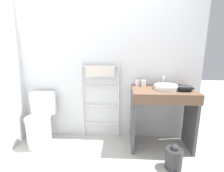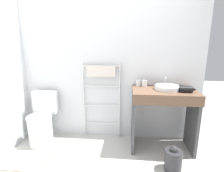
% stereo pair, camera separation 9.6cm
% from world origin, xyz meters
% --- Properties ---
extents(wall_back, '(2.90, 0.12, 2.51)m').
position_xyz_m(wall_back, '(0.00, 1.34, 1.25)').
color(wall_back, silver).
rests_on(wall_back, ground_plane).
extents(toilet, '(0.36, 0.49, 0.78)m').
position_xyz_m(toilet, '(-0.97, 0.98, 0.32)').
color(toilet, white).
rests_on(toilet, ground_plane).
extents(towel_radiator, '(0.60, 0.06, 1.22)m').
position_xyz_m(towel_radiator, '(-0.08, 1.23, 0.88)').
color(towel_radiator, silver).
rests_on(towel_radiator, ground_plane).
extents(vanity_counter, '(0.87, 0.55, 0.89)m').
position_xyz_m(vanity_counter, '(0.83, 0.99, 0.59)').
color(vanity_counter, brown).
rests_on(vanity_counter, ground_plane).
extents(sink_basin, '(0.34, 0.34, 0.06)m').
position_xyz_m(sink_basin, '(0.87, 1.02, 0.92)').
color(sink_basin, white).
rests_on(sink_basin, vanity_counter).
extents(faucet, '(0.02, 0.10, 0.15)m').
position_xyz_m(faucet, '(0.87, 1.20, 0.98)').
color(faucet, silver).
rests_on(faucet, vanity_counter).
extents(cup_near_wall, '(0.07, 0.07, 0.09)m').
position_xyz_m(cup_near_wall, '(0.48, 1.20, 0.93)').
color(cup_near_wall, white).
rests_on(cup_near_wall, vanity_counter).
extents(cup_near_edge, '(0.07, 0.07, 0.09)m').
position_xyz_m(cup_near_edge, '(0.57, 1.17, 0.93)').
color(cup_near_edge, white).
rests_on(cup_near_edge, vanity_counter).
extents(hair_dryer, '(0.21, 0.17, 0.08)m').
position_xyz_m(hair_dryer, '(1.09, 0.91, 0.93)').
color(hair_dryer, black).
rests_on(hair_dryer, vanity_counter).
extents(trash_bin, '(0.20, 0.24, 0.33)m').
position_xyz_m(trash_bin, '(0.90, 0.53, 0.14)').
color(trash_bin, '#333335').
rests_on(trash_bin, ground_plane).
extents(bath_mat, '(0.56, 0.36, 0.01)m').
position_xyz_m(bath_mat, '(-0.96, 0.48, 0.01)').
color(bath_mat, gray).
rests_on(bath_mat, ground_plane).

